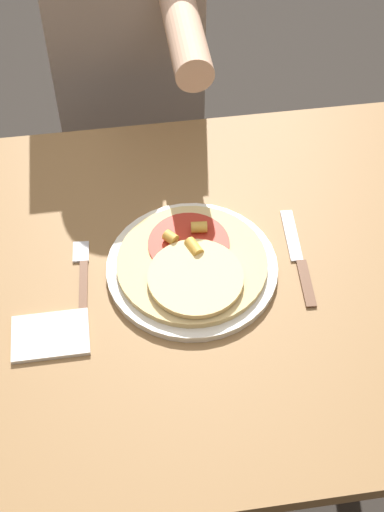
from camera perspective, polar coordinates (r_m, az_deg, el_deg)
name	(u,v)px	position (r m, az deg, el deg)	size (l,w,h in m)	color
ground_plane	(186,455)	(1.88, -0.50, -15.67)	(8.00, 8.00, 0.00)	#2D2823
dining_table	(184,318)	(1.33, -0.68, -4.97)	(1.01, 0.82, 0.74)	olive
plate	(192,268)	(1.24, 0.00, -0.97)	(0.30, 0.30, 0.01)	silver
pizza	(193,265)	(1.22, 0.04, -0.69)	(0.26, 0.26, 0.04)	#DBBC7A
fork	(82,275)	(1.25, -8.77, -1.49)	(0.03, 0.18, 0.00)	brown
knife	(299,258)	(1.27, 8.52, -0.18)	(0.03, 0.22, 0.00)	brown
napkin	(51,335)	(1.18, -11.25, -6.25)	(0.12, 0.09, 0.01)	silver
person_diner	(127,47)	(1.71, -5.24, 16.30)	(0.34, 0.52, 1.29)	#2D2D38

